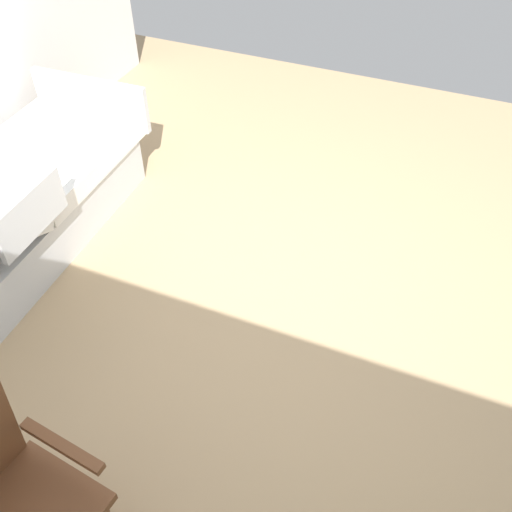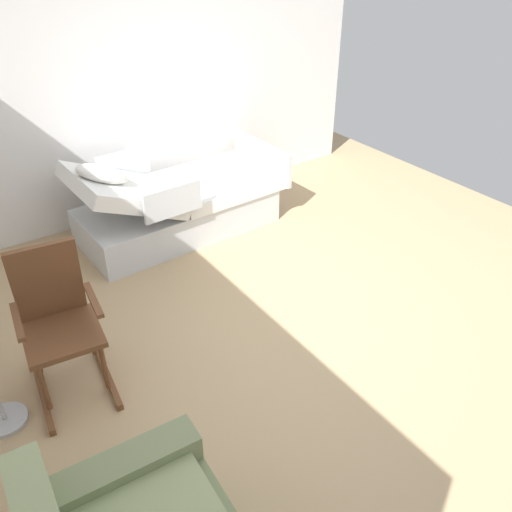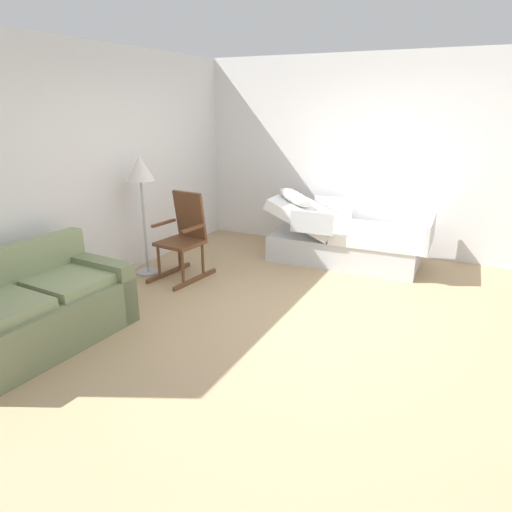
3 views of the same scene
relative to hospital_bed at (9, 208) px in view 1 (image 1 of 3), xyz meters
The scene contains 3 objects.
ground_plane 1.91m from the hospital_bed, behind, with size 6.39×6.39×0.00m, color tan.
hospital_bed is the anchor object (origin of this frame).
rocking_chair 2.15m from the hospital_bed, 131.45° to the left, with size 0.81×0.56×1.05m.
Camera 1 is at (-0.73, 2.18, 2.67)m, focal length 40.16 mm.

